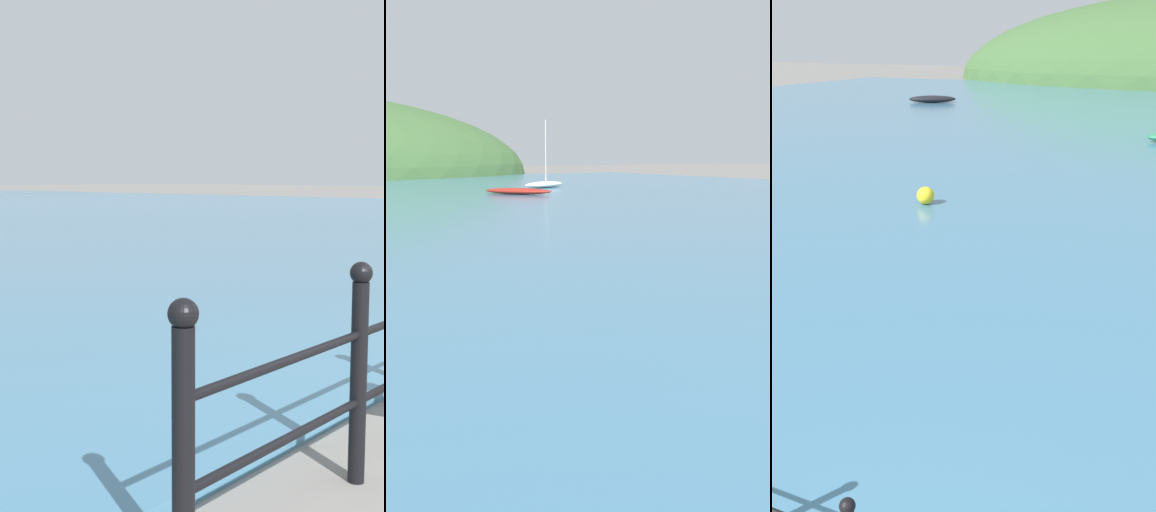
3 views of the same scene
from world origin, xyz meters
The scene contains 2 objects.
boat_red_dinghy centered at (-18.72, 37.52, 0.34)m, with size 3.43×2.47×0.49m.
mooring_buoy centered at (-5.83, 12.58, 0.34)m, with size 0.48×0.48×0.48m, color yellow.
Camera 3 is at (1.72, -1.24, 4.28)m, focal length 42.00 mm.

